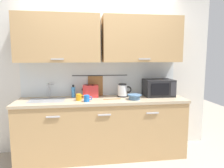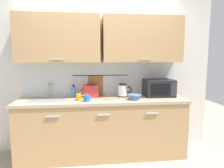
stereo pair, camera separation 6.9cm
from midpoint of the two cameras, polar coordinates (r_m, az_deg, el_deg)
The scene contains 12 objects.
ground at distance 3.14m, azimuth -2.76°, elevation -21.62°, with size 8.00×8.00×0.00m, color #9E9384.
counter_unit at distance 3.22m, azimuth -3.50°, elevation -11.91°, with size 2.53×0.64×0.90m.
back_wall_assembly at distance 3.27m, azimuth -3.79°, elevation 7.43°, with size 3.70×0.41×2.50m.
sink_faucet at distance 3.34m, azimuth -17.78°, elevation -1.15°, with size 0.09×0.17×0.22m.
microwave at distance 3.38m, azimuth 12.27°, elevation -1.01°, with size 0.46×0.35×0.27m.
electric_kettle at distance 3.25m, azimuth 2.39°, elevation -1.80°, with size 0.23×0.16×0.21m.
dish_soap_bottle at distance 3.27m, azimuth -11.33°, elevation -2.14°, with size 0.06×0.06×0.20m.
mug_near_sink at distance 2.92m, azimuth -7.73°, elevation -4.00°, with size 0.12×0.08×0.09m.
mixing_bowl at distance 3.06m, azimuth 5.65°, elevation -3.51°, with size 0.21×0.21×0.08m.
toaster at distance 3.24m, azimuth -6.65°, elevation -1.96°, with size 0.26×0.17×0.19m.
mug_by_kettle at distance 3.02m, azimuth -9.89°, elevation -3.66°, with size 0.12×0.08×0.09m.
wooden_spoon at distance 3.07m, azimuth 0.02°, elevation -4.17°, with size 0.28×0.06×0.01m.
Camera 1 is at (-0.27, -2.72, 1.54)m, focal length 32.72 mm.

